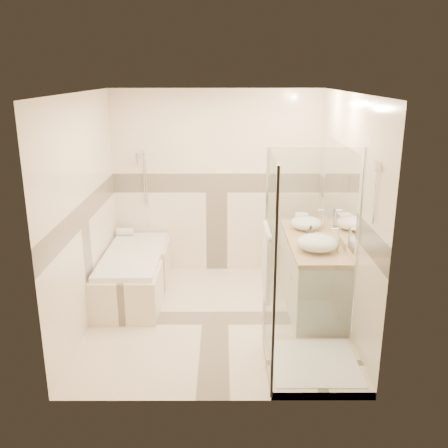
{
  "coord_description": "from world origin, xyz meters",
  "views": [
    {
      "loc": [
        0.09,
        -5.14,
        2.69
      ],
      "look_at": [
        0.1,
        0.25,
        1.05
      ],
      "focal_mm": 40.0,
      "sensor_mm": 36.0,
      "label": 1
    }
  ],
  "objects_px": {
    "amenity_bottle_a": "(314,237)",
    "amenity_bottle_b": "(311,232)",
    "vanity": "(311,273)",
    "shower_enclosure": "(303,318)",
    "vessel_sink_near": "(306,223)",
    "bathtub": "(134,271)",
    "vessel_sink_far": "(317,243)"
  },
  "relations": [
    {
      "from": "shower_enclosure",
      "to": "amenity_bottle_b",
      "type": "bearing_deg",
      "value": 78.36
    },
    {
      "from": "amenity_bottle_a",
      "to": "bathtub",
      "type": "bearing_deg",
      "value": 166.82
    },
    {
      "from": "vanity",
      "to": "vessel_sink_near",
      "type": "bearing_deg",
      "value": 92.88
    },
    {
      "from": "amenity_bottle_a",
      "to": "amenity_bottle_b",
      "type": "distance_m",
      "value": 0.2
    },
    {
      "from": "shower_enclosure",
      "to": "vessel_sink_near",
      "type": "distance_m",
      "value": 1.74
    },
    {
      "from": "amenity_bottle_b",
      "to": "vessel_sink_near",
      "type": "bearing_deg",
      "value": 90.0
    },
    {
      "from": "vanity",
      "to": "shower_enclosure",
      "type": "bearing_deg",
      "value": -102.97
    },
    {
      "from": "bathtub",
      "to": "vessel_sink_near",
      "type": "relative_size",
      "value": 4.37
    },
    {
      "from": "vanity",
      "to": "amenity_bottle_a",
      "type": "relative_size",
      "value": 10.23
    },
    {
      "from": "bathtub",
      "to": "amenity_bottle_a",
      "type": "xyz_separation_m",
      "value": [
        2.13,
        -0.5,
        0.62
      ]
    },
    {
      "from": "shower_enclosure",
      "to": "vessel_sink_far",
      "type": "xyz_separation_m",
      "value": [
        0.27,
        0.89,
        0.43
      ]
    },
    {
      "from": "bathtub",
      "to": "vessel_sink_near",
      "type": "bearing_deg",
      "value": 1.25
    },
    {
      "from": "vessel_sink_near",
      "to": "amenity_bottle_a",
      "type": "height_order",
      "value": "amenity_bottle_a"
    },
    {
      "from": "vessel_sink_far",
      "to": "vanity",
      "type": "bearing_deg",
      "value": 86.97
    },
    {
      "from": "shower_enclosure",
      "to": "vessel_sink_near",
      "type": "bearing_deg",
      "value": 80.71
    },
    {
      "from": "vanity",
      "to": "vessel_sink_near",
      "type": "distance_m",
      "value": 0.64
    },
    {
      "from": "vessel_sink_far",
      "to": "amenity_bottle_a",
      "type": "distance_m",
      "value": 0.23
    },
    {
      "from": "bathtub",
      "to": "amenity_bottle_a",
      "type": "relative_size",
      "value": 10.73
    },
    {
      "from": "vessel_sink_near",
      "to": "vessel_sink_far",
      "type": "distance_m",
      "value": 0.77
    },
    {
      "from": "amenity_bottle_a",
      "to": "amenity_bottle_b",
      "type": "bearing_deg",
      "value": 90.0
    },
    {
      "from": "vanity",
      "to": "amenity_bottle_b",
      "type": "xyz_separation_m",
      "value": [
        -0.02,
        0.05,
        0.5
      ]
    },
    {
      "from": "vanity",
      "to": "vessel_sink_far",
      "type": "distance_m",
      "value": 0.64
    },
    {
      "from": "vanity",
      "to": "amenity_bottle_a",
      "type": "bearing_deg",
      "value": -97.65
    },
    {
      "from": "vanity",
      "to": "shower_enclosure",
      "type": "height_order",
      "value": "shower_enclosure"
    },
    {
      "from": "vanity",
      "to": "amenity_bottle_b",
      "type": "relative_size",
      "value": 10.88
    },
    {
      "from": "vessel_sink_near",
      "to": "amenity_bottle_a",
      "type": "xyz_separation_m",
      "value": [
        0.0,
        -0.55,
        0.0
      ]
    },
    {
      "from": "vanity",
      "to": "vessel_sink_far",
      "type": "relative_size",
      "value": 3.65
    },
    {
      "from": "shower_enclosure",
      "to": "amenity_bottle_b",
      "type": "height_order",
      "value": "shower_enclosure"
    },
    {
      "from": "vessel_sink_near",
      "to": "amenity_bottle_b",
      "type": "distance_m",
      "value": 0.34
    },
    {
      "from": "amenity_bottle_a",
      "to": "vessel_sink_near",
      "type": "bearing_deg",
      "value": 90.0
    },
    {
      "from": "bathtub",
      "to": "amenity_bottle_a",
      "type": "bearing_deg",
      "value": -13.18
    },
    {
      "from": "vessel_sink_near",
      "to": "vessel_sink_far",
      "type": "height_order",
      "value": "vessel_sink_far"
    }
  ]
}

